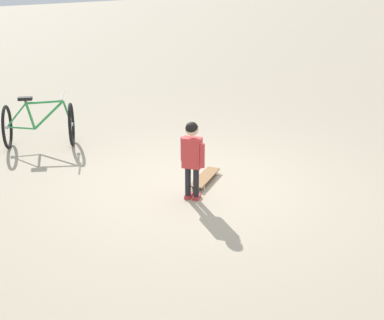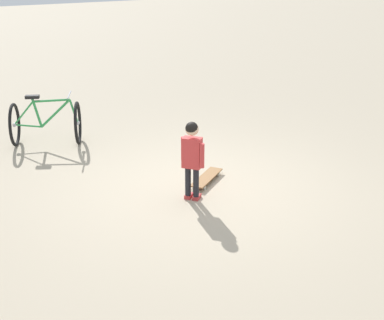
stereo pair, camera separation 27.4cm
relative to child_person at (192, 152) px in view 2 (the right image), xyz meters
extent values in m
plane|color=tan|center=(0.27, 0.30, -0.66)|extent=(50.00, 50.00, 0.00)
cylinder|color=black|center=(-0.04, 0.04, -0.42)|extent=(0.08, 0.08, 0.42)
cube|color=#B73333|center=(-0.02, 0.06, -0.63)|extent=(0.16, 0.16, 0.05)
cylinder|color=black|center=(0.04, -0.04, -0.42)|extent=(0.08, 0.08, 0.42)
cube|color=#B73333|center=(0.06, -0.02, -0.63)|extent=(0.16, 0.16, 0.05)
cube|color=#D13838|center=(0.00, 0.00, -0.01)|extent=(0.27, 0.27, 0.40)
cylinder|color=#D13838|center=(-0.04, 0.18, -0.01)|extent=(0.06, 0.06, 0.32)
cylinder|color=#D13838|center=(0.06, -0.15, -0.01)|extent=(0.06, 0.06, 0.32)
sphere|color=beige|center=(0.00, 0.00, 0.31)|extent=(0.17, 0.17, 0.17)
sphere|color=black|center=(-0.01, -0.01, 0.32)|extent=(0.16, 0.16, 0.16)
cube|color=olive|center=(0.43, 0.42, -0.59)|extent=(0.70, 0.62, 0.02)
cube|color=#B7B7BC|center=(0.64, 0.59, -0.61)|extent=(0.09, 0.10, 0.02)
cube|color=#B7B7BC|center=(0.23, 0.25, -0.61)|extent=(0.09, 0.10, 0.02)
cylinder|color=beige|center=(0.59, 0.64, -0.63)|extent=(0.06, 0.06, 0.06)
cylinder|color=beige|center=(0.68, 0.53, -0.63)|extent=(0.06, 0.06, 0.06)
cylinder|color=beige|center=(0.18, 0.31, -0.63)|extent=(0.06, 0.06, 0.06)
cylinder|color=beige|center=(0.28, 0.20, -0.63)|extent=(0.06, 0.06, 0.06)
torus|color=black|center=(-0.73, 2.78, -0.30)|extent=(0.30, 0.68, 0.71)
torus|color=black|center=(-1.69, 3.15, -0.30)|extent=(0.30, 0.68, 0.71)
cylinder|color=#B7B7BC|center=(-0.73, 2.78, -0.30)|extent=(0.08, 0.08, 0.06)
cylinder|color=#B7B7BC|center=(-1.69, 3.15, -0.30)|extent=(0.08, 0.08, 0.06)
cylinder|color=green|center=(-1.06, 2.91, -0.13)|extent=(0.50, 0.22, 0.48)
cylinder|color=green|center=(-1.10, 2.92, 0.09)|extent=(0.57, 0.24, 0.06)
cylinder|color=green|center=(-1.33, 3.01, -0.12)|extent=(0.14, 0.09, 0.48)
cylinder|color=green|center=(-1.49, 3.07, -0.33)|extent=(0.41, 0.18, 0.08)
cylinder|color=green|center=(-1.53, 3.09, -0.11)|extent=(0.34, 0.15, 0.40)
cylinder|color=green|center=(-0.78, 2.80, -0.10)|extent=(0.13, 0.08, 0.41)
cube|color=black|center=(-1.38, 3.03, 0.16)|extent=(0.24, 0.17, 0.05)
cylinder|color=#B7B7BC|center=(-0.83, 2.82, 0.18)|extent=(0.19, 0.44, 0.02)
camera|label=1|loc=(-3.16, -5.80, 2.49)|focal=52.17mm
camera|label=2|loc=(-2.92, -5.93, 2.49)|focal=52.17mm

